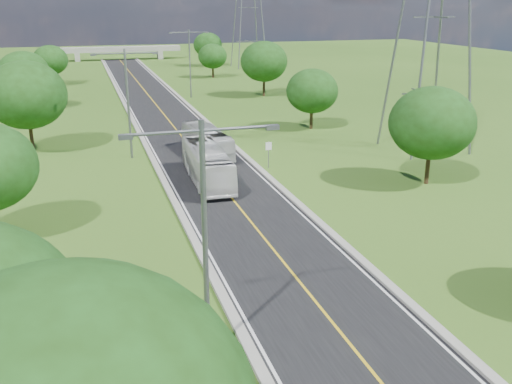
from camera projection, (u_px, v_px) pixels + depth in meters
ground at (171, 123)px, 68.82m from camera, size 260.00×260.00×0.00m
road at (163, 114)px, 74.24m from camera, size 8.00×150.00×0.06m
curb_left at (130, 115)px, 73.03m from camera, size 0.50×150.00×0.22m
curb_right at (195, 111)px, 75.40m from camera, size 0.50×150.00×0.22m
speed_limit_sign at (269, 150)px, 49.81m from camera, size 0.55×0.09×2.40m
overpass at (119, 50)px, 140.51m from camera, size 30.00×3.00×3.20m
streetlight_near_left at (204, 224)px, 21.77m from camera, size 5.90×0.25×10.00m
streetlight_mid_left at (128, 95)px, 51.66m from camera, size 5.90×0.25×10.00m
streetlight_far_right at (190, 58)px, 84.89m from camera, size 5.90×0.25×10.00m
power_tower_near at (436, 1)px, 52.35m from camera, size 9.00×6.40×28.00m
power_tower_far at (248, 1)px, 121.40m from camera, size 9.00×6.40×28.00m
tree_lc at (26, 95)px, 53.80m from camera, size 7.56×7.56×8.79m
tree_ld at (24, 73)px, 75.18m from camera, size 6.72×6.72×7.82m
tree_le at (50, 60)px, 97.82m from camera, size 5.88×5.88×6.84m
tree_rb at (432, 123)px, 44.51m from camera, size 6.72×6.72×7.82m
tree_rc at (312, 91)px, 64.36m from camera, size 5.88×5.88×6.84m
tree_rd at (264, 61)px, 86.36m from camera, size 7.14×7.14×8.30m
tree_re at (213, 56)px, 107.80m from camera, size 5.46×5.46×6.35m
tree_rf at (208, 45)px, 126.69m from camera, size 6.30×6.30×7.33m
bus_outbound at (207, 141)px, 53.92m from camera, size 3.20×9.78×2.67m
bus_inbound at (207, 164)px, 45.91m from camera, size 2.84×10.79×2.98m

